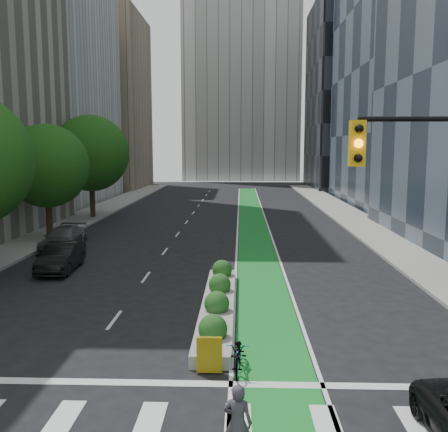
# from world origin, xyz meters

# --- Properties ---
(ground) EXTENTS (160.00, 160.00, 0.00)m
(ground) POSITION_xyz_m (0.00, 0.00, 0.00)
(ground) COLOR black
(ground) RESTS_ON ground
(sidewalk_left) EXTENTS (3.60, 90.00, 0.15)m
(sidewalk_left) POSITION_xyz_m (-11.80, 25.00, 0.07)
(sidewalk_left) COLOR gray
(sidewalk_left) RESTS_ON ground
(sidewalk_right) EXTENTS (3.60, 90.00, 0.15)m
(sidewalk_right) POSITION_xyz_m (11.80, 25.00, 0.07)
(sidewalk_right) COLOR gray
(sidewalk_right) RESTS_ON ground
(bike_lane_paint) EXTENTS (2.20, 70.00, 0.01)m
(bike_lane_paint) POSITION_xyz_m (3.00, 30.00, 0.01)
(bike_lane_paint) COLOR #177E28
(bike_lane_paint) RESTS_ON ground
(building_tan_far) EXTENTS (14.00, 16.00, 26.00)m
(building_tan_far) POSITION_xyz_m (-20.00, 66.00, 13.00)
(building_tan_far) COLOR tan
(building_tan_far) RESTS_ON ground
(building_glass_far) EXTENTS (14.00, 24.00, 42.00)m
(building_glass_far) POSITION_xyz_m (21.00, 45.00, 21.00)
(building_glass_far) COLOR #19212D
(building_glass_far) RESTS_ON ground
(building_dark_end) EXTENTS (14.00, 18.00, 28.00)m
(building_dark_end) POSITION_xyz_m (20.00, 68.00, 14.00)
(building_dark_end) COLOR black
(building_dark_end) RESTS_ON ground
(tree_midfar) EXTENTS (5.60, 5.60, 7.76)m
(tree_midfar) POSITION_xyz_m (-11.00, 22.00, 4.95)
(tree_midfar) COLOR black
(tree_midfar) RESTS_ON ground
(tree_far) EXTENTS (6.60, 6.60, 9.00)m
(tree_far) POSITION_xyz_m (-11.00, 32.00, 5.69)
(tree_far) COLOR black
(tree_far) RESTS_ON ground
(median_planter) EXTENTS (1.20, 10.26, 1.10)m
(median_planter) POSITION_xyz_m (1.20, 7.04, 0.37)
(median_planter) COLOR gray
(median_planter) RESTS_ON ground
(bicycle) EXTENTS (0.70, 1.81, 0.93)m
(bicycle) POSITION_xyz_m (2.00, 2.04, 0.47)
(bicycle) COLOR gray
(bicycle) RESTS_ON ground
(cyclist) EXTENTS (0.64, 0.49, 1.59)m
(cyclist) POSITION_xyz_m (2.00, -2.00, 0.80)
(cyclist) COLOR #39343F
(cyclist) RESTS_ON ground
(parked_car_left_mid) EXTENTS (1.75, 4.34, 1.40)m
(parked_car_left_mid) POSITION_xyz_m (-7.00, 13.14, 0.70)
(parked_car_left_mid) COLOR black
(parked_car_left_mid) RESTS_ON ground
(parked_car_left_far) EXTENTS (2.06, 4.79, 1.37)m
(parked_car_left_far) POSITION_xyz_m (-8.76, 18.39, 0.69)
(parked_car_left_far) COLOR #4E5153
(parked_car_left_far) RESTS_ON ground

